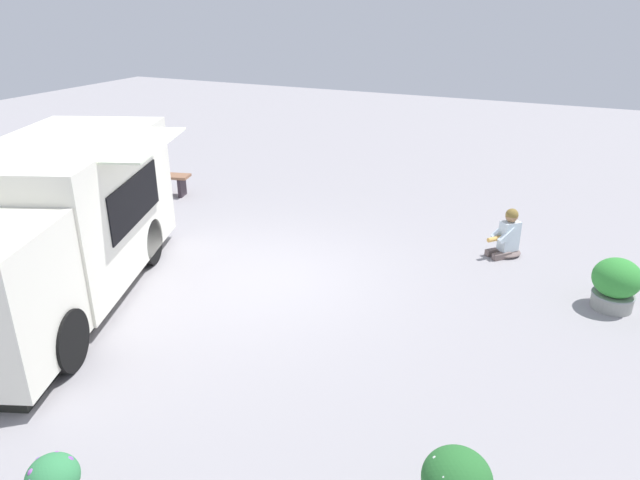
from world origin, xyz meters
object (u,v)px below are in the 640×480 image
at_px(person_customer, 508,237).
at_px(plaza_bench, 152,179).
at_px(planter_flowering_near, 616,283).
at_px(food_truck, 53,231).

xyz_separation_m(person_customer, plaza_bench, (8.20, -0.16, 0.02)).
xyz_separation_m(planter_flowering_near, plaza_bench, (9.95, -1.49, -0.03)).
height_order(food_truck, planter_flowering_near, food_truck).
bearing_deg(food_truck, person_customer, -142.96).
distance_m(food_truck, planter_flowering_near, 8.48).
distance_m(person_customer, planter_flowering_near, 2.20).
height_order(food_truck, plaza_bench, food_truck).
relative_size(food_truck, plaza_bench, 3.11).
relative_size(food_truck, planter_flowering_near, 7.19).
relative_size(person_customer, planter_flowering_near, 1.12).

